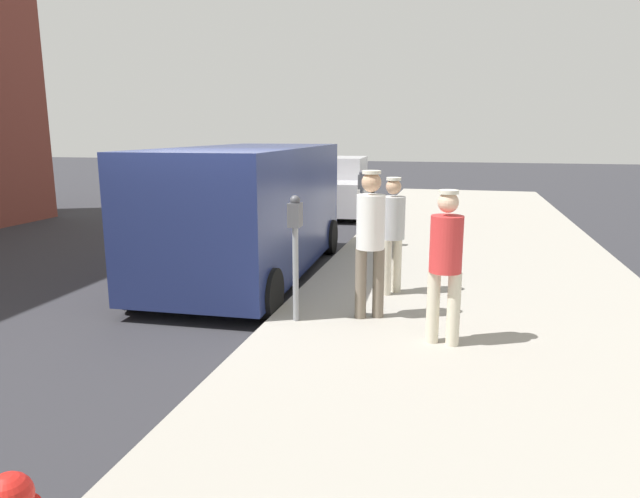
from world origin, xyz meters
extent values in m
plane|color=#2D2D33|center=(0.00, 0.00, 0.00)|extent=(80.00, 80.00, 0.00)
cube|color=#9E998E|center=(3.50, 0.00, 0.07)|extent=(5.00, 32.00, 0.15)
cylinder|color=gray|center=(1.35, -0.45, 0.72)|extent=(0.07, 0.07, 1.15)
cube|color=#4C4C51|center=(1.35, -0.45, 1.44)|extent=(0.14, 0.18, 0.28)
sphere|color=#47474C|center=(1.35, -0.45, 1.61)|extent=(0.12, 0.12, 0.12)
cylinder|color=gray|center=(1.35, 4.11, 0.72)|extent=(0.07, 0.07, 1.15)
cube|color=#4C4C51|center=(1.35, 4.11, 1.44)|extent=(0.14, 0.18, 0.28)
sphere|color=#47474C|center=(1.35, 4.11, 1.61)|extent=(0.12, 0.12, 0.12)
cylinder|color=#726656|center=(2.29, -0.07, 0.58)|extent=(0.14, 0.14, 0.86)
cylinder|color=#726656|center=(2.09, -0.16, 0.58)|extent=(0.14, 0.14, 0.86)
cylinder|color=white|center=(2.19, -0.11, 1.34)|extent=(0.34, 0.34, 0.65)
sphere|color=tan|center=(2.19, -0.11, 1.81)|extent=(0.23, 0.23, 0.23)
cylinder|color=silver|center=(2.19, -0.11, 1.93)|extent=(0.22, 0.22, 0.04)
cylinder|color=beige|center=(3.20, -0.81, 0.55)|extent=(0.14, 0.14, 0.80)
cylinder|color=beige|center=(2.98, -0.77, 0.55)|extent=(0.14, 0.14, 0.80)
cylinder|color=red|center=(3.09, -0.79, 1.24)|extent=(0.34, 0.34, 0.60)
sphere|color=beige|center=(3.09, -0.79, 1.68)|extent=(0.22, 0.22, 0.22)
cylinder|color=silver|center=(3.09, -0.79, 1.79)|extent=(0.20, 0.20, 0.04)
cylinder|color=beige|center=(2.38, 1.10, 0.54)|extent=(0.14, 0.14, 0.78)
cylinder|color=beige|center=(2.26, 0.92, 0.54)|extent=(0.14, 0.14, 0.78)
cylinder|color=#B7B7B7|center=(2.32, 1.01, 1.23)|extent=(0.34, 0.34, 0.59)
sphere|color=tan|center=(2.32, 1.01, 1.66)|extent=(0.21, 0.21, 0.21)
cylinder|color=silver|center=(2.32, 1.01, 1.76)|extent=(0.20, 0.20, 0.04)
cube|color=navy|center=(-0.15, 1.94, 1.17)|extent=(2.20, 5.27, 1.96)
cube|color=black|center=(-0.06, -0.51, 1.56)|extent=(1.84, 0.15, 0.88)
cylinder|color=black|center=(0.88, -0.07, 0.34)|extent=(0.25, 0.69, 0.68)
cylinder|color=black|center=(-1.02, -0.15, 0.34)|extent=(0.25, 0.69, 0.68)
cylinder|color=black|center=(0.72, 4.02, 0.34)|extent=(0.25, 0.69, 0.68)
cylinder|color=black|center=(-1.18, 3.95, 0.34)|extent=(0.25, 0.69, 0.68)
cube|color=#BCBCC1|center=(-0.39, 9.63, 0.61)|extent=(2.06, 4.49, 0.89)
cube|color=#BCBCC1|center=(-0.40, 9.85, 1.35)|extent=(1.71, 2.06, 0.60)
cylinder|color=black|center=(0.56, 8.03, 0.30)|extent=(0.25, 0.61, 0.60)
cylinder|color=black|center=(-1.16, 7.94, 0.30)|extent=(0.25, 0.61, 0.60)
cylinder|color=black|center=(0.38, 11.32, 0.30)|extent=(0.25, 0.61, 0.60)
cylinder|color=black|center=(-1.34, 11.23, 0.30)|extent=(0.25, 0.61, 0.60)
sphere|color=red|center=(1.45, -4.96, 0.91)|extent=(0.20, 0.20, 0.20)
camera|label=1|loc=(3.20, -6.64, 2.39)|focal=31.39mm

